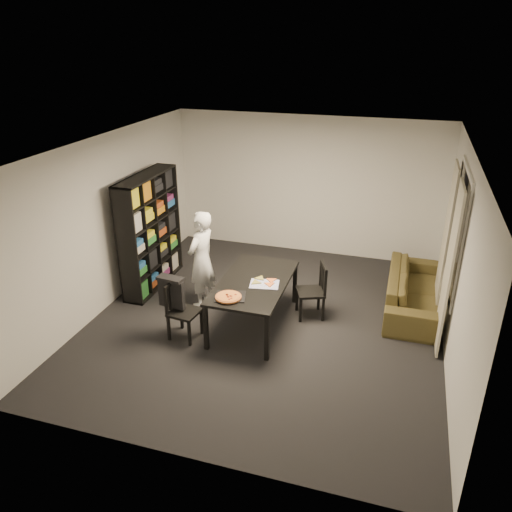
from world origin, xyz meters
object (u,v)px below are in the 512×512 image
(chair_left, at_px, (179,306))
(chair_right, at_px, (316,287))
(bookshelf, at_px, (150,232))
(baking_tray, at_px, (230,296))
(pepperoni_pizza, at_px, (228,297))
(sofa, at_px, (414,291))
(dining_table, at_px, (254,285))
(person, at_px, (201,260))

(chair_left, distance_m, chair_right, 2.03)
(bookshelf, height_order, baking_tray, bookshelf)
(pepperoni_pizza, xyz_separation_m, sofa, (2.39, 1.76, -0.44))
(pepperoni_pizza, bearing_deg, chair_right, 47.88)
(baking_tray, distance_m, pepperoni_pizza, 0.06)
(bookshelf, height_order, chair_right, bookshelf)
(bookshelf, height_order, dining_table, bookshelf)
(chair_left, height_order, chair_right, chair_right)
(dining_table, height_order, chair_right, chair_right)
(chair_left, distance_m, pepperoni_pizza, 0.77)
(baking_tray, relative_size, pepperoni_pizza, 1.14)
(bookshelf, relative_size, sofa, 0.94)
(chair_right, xyz_separation_m, baking_tray, (-0.97, -1.03, 0.23))
(person, bearing_deg, pepperoni_pizza, 52.97)
(chair_right, height_order, baking_tray, chair_right)
(bookshelf, distance_m, dining_table, 2.15)
(sofa, bearing_deg, bookshelf, 96.08)
(dining_table, relative_size, person, 1.10)
(bookshelf, bearing_deg, dining_table, -19.88)
(bookshelf, relative_size, person, 1.23)
(person, bearing_deg, bookshelf, -97.89)
(chair_right, bearing_deg, bookshelf, -116.24)
(dining_table, bearing_deg, bookshelf, 160.12)
(sofa, bearing_deg, dining_table, 117.89)
(dining_table, relative_size, sofa, 0.84)
(bookshelf, bearing_deg, chair_right, -4.60)
(person, distance_m, sofa, 3.30)
(dining_table, height_order, person, person)
(sofa, bearing_deg, chair_right, 115.69)
(person, height_order, sofa, person)
(chair_left, distance_m, baking_tray, 0.77)
(chair_left, xyz_separation_m, chair_right, (1.71, 1.10, 0.01))
(bookshelf, relative_size, baking_tray, 4.75)
(chair_right, xyz_separation_m, person, (-1.75, -0.18, 0.29))
(person, distance_m, pepperoni_pizza, 1.19)
(bookshelf, relative_size, chair_right, 2.25)
(bookshelf, xyz_separation_m, pepperoni_pizza, (1.83, -1.31, -0.22))
(chair_left, height_order, pepperoni_pizza, chair_left)
(baking_tray, height_order, sofa, baking_tray)
(chair_left, relative_size, person, 0.54)
(bookshelf, xyz_separation_m, dining_table, (2.00, -0.72, -0.31))
(chair_right, distance_m, pepperoni_pizza, 1.49)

